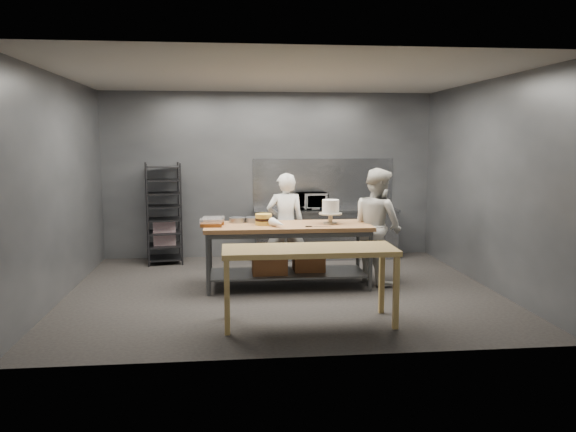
# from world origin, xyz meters

# --- Properties ---
(ground) EXTENTS (6.00, 6.00, 0.00)m
(ground) POSITION_xyz_m (0.00, 0.00, 0.00)
(ground) COLOR black
(ground) RESTS_ON ground
(back_wall) EXTENTS (6.00, 0.04, 3.00)m
(back_wall) POSITION_xyz_m (0.00, 2.50, 1.50)
(back_wall) COLOR #4C4F54
(back_wall) RESTS_ON ground
(work_table) EXTENTS (2.40, 0.90, 0.92)m
(work_table) POSITION_xyz_m (0.09, 0.24, 0.57)
(work_table) COLOR #9A663D
(work_table) RESTS_ON ground
(near_counter) EXTENTS (2.00, 0.70, 0.90)m
(near_counter) POSITION_xyz_m (0.17, -1.47, 0.81)
(near_counter) COLOR olive
(near_counter) RESTS_ON ground
(back_counter) EXTENTS (2.60, 0.60, 0.90)m
(back_counter) POSITION_xyz_m (1.00, 2.18, 0.45)
(back_counter) COLOR slate
(back_counter) RESTS_ON ground
(splashback_panel) EXTENTS (2.60, 0.02, 0.90)m
(splashback_panel) POSITION_xyz_m (1.00, 2.48, 1.35)
(splashback_panel) COLOR slate
(splashback_panel) RESTS_ON back_counter
(speed_rack) EXTENTS (0.69, 0.73, 1.75)m
(speed_rack) POSITION_xyz_m (-1.88, 2.10, 0.86)
(speed_rack) COLOR black
(speed_rack) RESTS_ON ground
(chef_behind) EXTENTS (0.61, 0.42, 1.63)m
(chef_behind) POSITION_xyz_m (0.14, 0.94, 0.81)
(chef_behind) COLOR white
(chef_behind) RESTS_ON ground
(chef_right) EXTENTS (0.93, 1.03, 1.72)m
(chef_right) POSITION_xyz_m (1.47, 0.35, 0.86)
(chef_right) COLOR beige
(chef_right) RESTS_ON ground
(microwave) EXTENTS (0.54, 0.37, 0.30)m
(microwave) POSITION_xyz_m (0.74, 2.18, 1.05)
(microwave) COLOR black
(microwave) RESTS_ON back_counter
(frosted_cake_stand) EXTENTS (0.34, 0.34, 0.35)m
(frosted_cake_stand) POSITION_xyz_m (0.73, 0.24, 1.14)
(frosted_cake_stand) COLOR #BFB499
(frosted_cake_stand) RESTS_ON work_table
(layer_cake) EXTENTS (0.24, 0.24, 0.16)m
(layer_cake) POSITION_xyz_m (-0.25, 0.23, 1.00)
(layer_cake) COLOR gold
(layer_cake) RESTS_ON work_table
(cake_pans) EXTENTS (0.52, 0.29, 0.07)m
(cake_pans) POSITION_xyz_m (-0.47, 0.52, 0.96)
(cake_pans) COLOR gray
(cake_pans) RESTS_ON work_table
(piping_bag) EXTENTS (0.25, 0.40, 0.12)m
(piping_bag) POSITION_xyz_m (-0.07, -0.05, 0.98)
(piping_bag) COLOR white
(piping_bag) RESTS_ON work_table
(offset_spatula) EXTENTS (0.36, 0.02, 0.02)m
(offset_spatula) POSITION_xyz_m (0.46, -0.04, 0.93)
(offset_spatula) COLOR slate
(offset_spatula) RESTS_ON work_table
(pastry_clamshells) EXTENTS (0.34, 0.42, 0.11)m
(pastry_clamshells) POSITION_xyz_m (-0.98, 0.25, 0.98)
(pastry_clamshells) COLOR brown
(pastry_clamshells) RESTS_ON work_table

